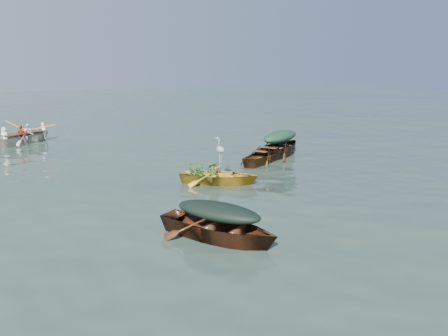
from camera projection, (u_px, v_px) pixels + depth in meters
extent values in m
plane|color=#2E4036|center=(260.00, 190.00, 14.18)|extent=(140.00, 140.00, 0.00)
imported|color=gold|center=(219.00, 183.00, 14.96)|extent=(3.43, 3.35, 0.91)
imported|color=#411F0F|center=(218.00, 239.00, 10.07)|extent=(2.91, 4.20, 1.00)
imported|color=#44260F|center=(280.00, 156.00, 19.62)|extent=(5.27, 3.43, 1.22)
imported|color=brown|center=(264.00, 162.00, 18.33)|extent=(4.18, 2.77, 0.91)
imported|color=beige|center=(26.00, 143.00, 22.96)|extent=(4.51, 3.41, 1.07)
ellipsoid|color=black|center=(218.00, 210.00, 9.91)|extent=(1.60, 2.31, 0.40)
ellipsoid|color=#173922|center=(281.00, 137.00, 19.42)|extent=(2.90, 1.89, 0.52)
imported|color=#245F19|center=(203.00, 161.00, 14.90)|extent=(1.14, 1.13, 0.60)
imported|color=white|center=(24.00, 126.00, 22.75)|extent=(3.29, 2.61, 0.76)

